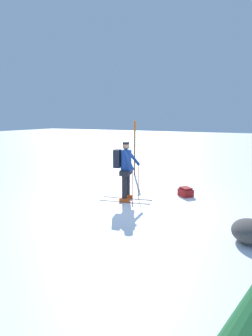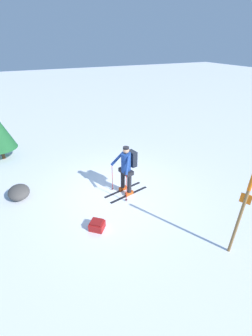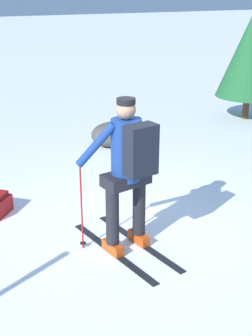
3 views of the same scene
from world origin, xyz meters
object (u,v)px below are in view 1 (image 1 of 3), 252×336
Objects in this scene: rock_boulder at (250,231)px; trail_marker at (135,143)px; skier at (125,167)px; dropped_backpack at (186,192)px.

trail_marker is at bearing -134.33° from rock_boulder.
rock_boulder is (1.25, 3.52, -0.81)m from skier.
skier is 0.76× the size of trail_marker.
trail_marker is (-3.47, -1.32, 0.35)m from skier.
dropped_backpack is at bearing 129.67° from skier.
trail_marker is at bearing -127.35° from dropped_backpack.
dropped_backpack is 3.21m from rock_boulder.
skier is 2.16× the size of rock_boulder.
rock_boulder is (4.73, 4.84, -1.17)m from trail_marker.
rock_boulder is at bearing 70.38° from skier.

